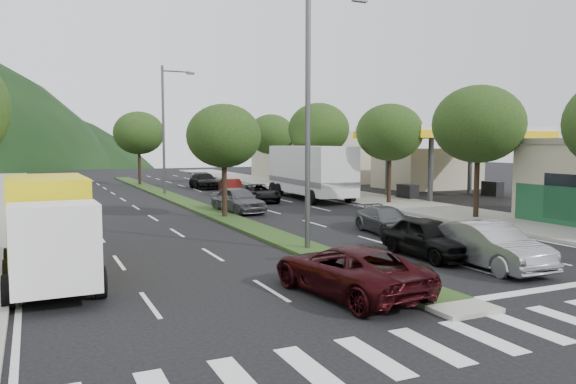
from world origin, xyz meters
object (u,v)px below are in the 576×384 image
car_queue_c (231,188)px  car_queue_f (204,181)px  suv_maroon (349,270)px  car_queue_b (386,220)px  car_queue_d (259,193)px  tree_r_b (478,124)px  tree_med_far (139,133)px  car_queue_a (429,237)px  sedan_silver (489,245)px  box_truck (49,234)px  tree_r_e (271,134)px  motorhome (310,171)px  tree_r_c (390,132)px  streetlight_near (313,102)px  tree_med_near (224,136)px  car_queue_e (238,200)px  streetlight_mid (166,123)px  tree_r_d (319,129)px

car_queue_c → car_queue_f: size_ratio=0.81×
car_queue_c → suv_maroon: bearing=-95.0°
car_queue_b → car_queue_d: (-0.21, 14.96, 0.02)m
tree_r_b → tree_med_far: (-12.00, 32.00, -0.03)m
car_queue_c → car_queue_a: bearing=-85.0°
suv_maroon → car_queue_f: (6.33, 35.76, 0.02)m
tree_med_far → sedan_silver: (4.06, -41.09, -4.26)m
sedan_silver → box_truck: 13.63m
tree_r_e → motorhome: size_ratio=0.66×
tree_r_c → suv_maroon: bearing=-127.4°
tree_med_far → streetlight_near: size_ratio=0.69×
sedan_silver → car_queue_c: (0.43, 27.15, -0.10)m
tree_r_c → car_queue_a: tree_r_c is taller
tree_r_c → tree_med_near: tree_r_c is taller
suv_maroon → car_queue_e: (3.26, 18.06, 0.08)m
tree_r_b → tree_r_e: tree_r_b is taller
streetlight_mid → car_queue_e: (1.29, -12.94, -4.83)m
tree_r_e → car_queue_a: (-8.63, -34.90, -4.18)m
car_queue_b → car_queue_f: bearing=98.2°
car_queue_b → car_queue_f: (-0.44, 27.66, 0.10)m
streetlight_mid → car_queue_f: size_ratio=2.08×
tree_r_e → car_queue_e: 22.91m
tree_r_e → car_queue_b: bearing=-103.2°
car_queue_b → car_queue_f: 27.66m
tree_r_e → car_queue_b: 31.00m
tree_med_far → motorhome: (8.92, -18.56, -2.96)m
tree_r_d → box_truck: tree_r_d is taller
tree_r_b → tree_r_c: size_ratio=1.07×
streetlight_mid → box_truck: size_ratio=1.60×
tree_r_b → car_queue_a: 11.86m
car_queue_e → car_queue_f: car_queue_e is taller
tree_r_b → car_queue_b: tree_r_b is taller
tree_r_c → tree_med_near: size_ratio=1.08×
sedan_silver → motorhome: size_ratio=0.44×
tree_r_b → car_queue_b: bearing=-164.8°
tree_r_d → car_queue_c: size_ratio=1.83×
tree_med_near → box_truck: (-9.00, -11.28, -2.98)m
box_truck → car_queue_a: bearing=171.2°
tree_med_near → car_queue_d: 9.35m
streetlight_mid → car_queue_b: size_ratio=2.44×
car_queue_a → streetlight_mid: bearing=97.4°
tree_r_d → streetlight_near: bearing=-118.2°
streetlight_near → car_queue_c: streetlight_near is taller
streetlight_mid → suv_maroon: (-1.97, -31.00, -4.90)m
tree_r_d → car_queue_b: tree_r_d is taller
sedan_silver → car_queue_b: (0.94, 7.19, -0.15)m
tree_r_b → box_truck: (-21.00, -5.28, -3.59)m
suv_maroon → box_truck: 8.67m
car_queue_d → tree_r_c: bearing=-30.6°
suv_maroon → tree_med_far: bearing=-100.2°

